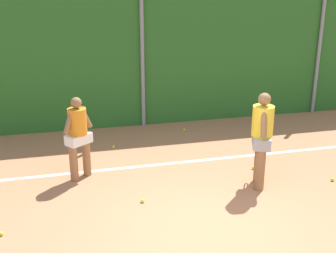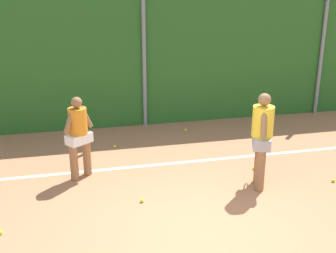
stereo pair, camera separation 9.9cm
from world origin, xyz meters
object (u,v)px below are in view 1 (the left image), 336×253
object	(u,v)px
tennis_ball_1	(1,234)
tennis_ball_5	(184,130)
tennis_ball_4	(114,147)
tennis_ball_9	(333,179)
player_foreground_near	(262,135)
player_midcourt	(78,134)
tennis_ball_3	(143,201)
tennis_ball_0	(253,168)

from	to	relation	value
tennis_ball_1	tennis_ball_5	size ratio (longest dim) A/B	1.00
tennis_ball_4	tennis_ball_9	size ratio (longest dim) A/B	1.00
player_foreground_near	tennis_ball_9	bearing A→B (deg)	-75.89
player_foreground_near	player_midcourt	size ratio (longest dim) A/B	1.11
player_midcourt	player_foreground_near	bearing A→B (deg)	124.29
player_midcourt	tennis_ball_3	xyz separation A→B (m)	(0.97, -1.25, -0.87)
tennis_ball_1	tennis_ball_9	world-z (taller)	same
player_midcourt	tennis_ball_0	xyz separation A→B (m)	(3.39, -0.44, -0.87)
tennis_ball_1	tennis_ball_9	xyz separation A→B (m)	(5.89, 0.44, 0.00)
tennis_ball_1	tennis_ball_5	xyz separation A→B (m)	(3.92, 3.82, 0.00)
tennis_ball_4	tennis_ball_0	bearing A→B (deg)	-34.96
tennis_ball_5	tennis_ball_9	bearing A→B (deg)	-59.80
player_midcourt	tennis_ball_4	world-z (taller)	player_midcourt
player_foreground_near	tennis_ball_0	bearing A→B (deg)	3.51
tennis_ball_0	tennis_ball_9	world-z (taller)	same
player_foreground_near	tennis_ball_1	xyz separation A→B (m)	(-4.44, -0.62, -0.96)
tennis_ball_3	tennis_ball_4	xyz separation A→B (m)	(-0.18, 2.63, 0.00)
player_midcourt	tennis_ball_3	bearing A→B (deg)	91.47
player_midcourt	tennis_ball_1	size ratio (longest dim) A/B	24.21
tennis_ball_0	tennis_ball_9	distance (m)	1.50
tennis_ball_0	tennis_ball_1	world-z (taller)	same
tennis_ball_5	tennis_ball_1	bearing A→B (deg)	-135.78
tennis_ball_0	tennis_ball_3	world-z (taller)	same
player_midcourt	tennis_ball_4	distance (m)	1.81
tennis_ball_4	tennis_ball_5	xyz separation A→B (m)	(1.86, 0.70, 0.00)
tennis_ball_4	tennis_ball_5	world-z (taller)	same
tennis_ball_1	tennis_ball_4	world-z (taller)	same
tennis_ball_3	player_midcourt	bearing A→B (deg)	127.74
tennis_ball_9	tennis_ball_3	bearing A→B (deg)	179.25
player_midcourt	tennis_ball_1	bearing A→B (deg)	17.65
player_foreground_near	tennis_ball_1	size ratio (longest dim) A/B	26.76
tennis_ball_1	tennis_ball_5	bearing A→B (deg)	44.22
tennis_ball_4	tennis_ball_5	size ratio (longest dim) A/B	1.00
player_midcourt	tennis_ball_5	world-z (taller)	player_midcourt
tennis_ball_0	tennis_ball_3	distance (m)	2.55
player_midcourt	tennis_ball_0	distance (m)	3.53
player_foreground_near	tennis_ball_3	world-z (taller)	player_foreground_near
tennis_ball_1	tennis_ball_3	size ratio (longest dim) A/B	1.00
tennis_ball_0	tennis_ball_5	size ratio (longest dim) A/B	1.00
tennis_ball_1	tennis_ball_4	xyz separation A→B (m)	(2.06, 3.12, 0.00)
tennis_ball_5	player_midcourt	bearing A→B (deg)	-141.97
tennis_ball_3	tennis_ball_4	bearing A→B (deg)	93.85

